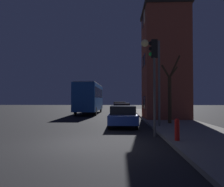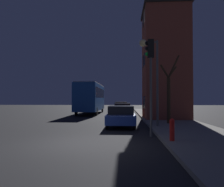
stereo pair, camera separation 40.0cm
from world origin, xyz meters
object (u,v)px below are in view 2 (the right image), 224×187
Objects in this scene: bus at (91,96)px; car_near_lane at (121,116)px; car_mid_lane at (122,110)px; bare_tree at (169,93)px; car_far_lane at (121,107)px; fire_hydrant at (172,129)px; streetlamp at (150,62)px; traffic_light at (150,67)px.

bus is 2.35× the size of car_near_lane.
bus is 2.15× the size of car_mid_lane.
bare_tree is 1.23× the size of car_far_lane.
car_mid_lane is (-3.37, 7.21, -1.50)m from bare_tree.
car_mid_lane is at bearing 89.99° from car_near_lane.
bare_tree reaches higher than fire_hydrant.
streetlamp is 6.10m from fire_hydrant.
bus is at bearing 108.65° from fire_hydrant.
car_near_lane is at bearing 111.75° from traffic_light.
car_far_lane is (-0.27, 16.02, 0.04)m from car_near_lane.
car_mid_lane is (4.07, -4.74, -1.48)m from bus.
car_far_lane is 21.72m from fire_hydrant.
traffic_light is 1.13× the size of car_near_lane.
car_far_lane is (-3.64, 15.05, -1.48)m from bare_tree.
traffic_light is 1.03× the size of car_mid_lane.
fire_hydrant is at bearing -81.03° from car_mid_lane.
car_mid_lane is (0.00, 8.18, 0.02)m from car_near_lane.
streetlamp is at bearing -78.04° from car_mid_lane.
bare_tree reaches higher than traffic_light.
traffic_light is 1.22× the size of car_far_lane.
car_near_lane is 0.92× the size of car_mid_lane.
traffic_light is at bearing 110.43° from fire_hydrant.
fire_hydrant is at bearing -69.57° from traffic_light.
car_mid_lane is (-1.87, 8.81, -3.45)m from streetlamp.
car_mid_lane reaches higher than car_near_lane.
streetlamp is 14.92m from bus.
car_near_lane is 16.02m from car_far_lane.
streetlamp is at bearing 93.51° from fire_hydrant.
car_near_lane is 1.08× the size of car_far_lane.
fire_hydrant is (2.44, -21.58, -0.15)m from car_far_lane.
car_mid_lane is 7.85m from car_far_lane.
fire_hydrant is (6.23, -18.47, -1.61)m from bus.
streetlamp is at bearing 83.40° from traffic_light.
bus reaches higher than car_near_lane.
car_far_lane is at bearing 96.46° from fire_hydrant.
fire_hydrant is at bearing -71.35° from bus.
streetlamp is 1.15× the size of traffic_light.
car_far_lane is at bearing 39.31° from bus.
streetlamp is at bearing -18.71° from car_near_lane.
car_far_lane reaches higher than fire_hydrant.
fire_hydrant is at bearing -83.54° from car_far_lane.
bare_tree is at bearing 15.98° from car_near_lane.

